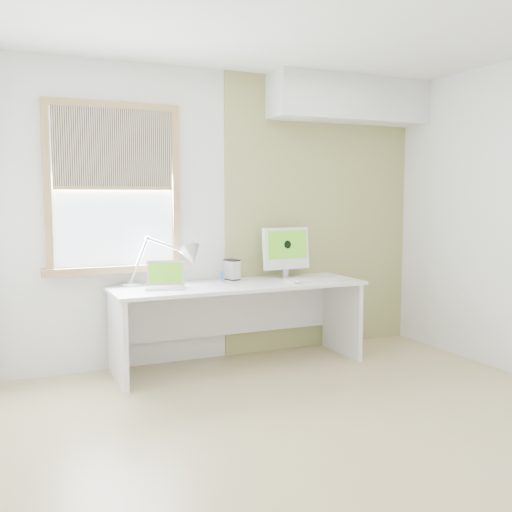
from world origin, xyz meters
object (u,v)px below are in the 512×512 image
desk (236,305)px  desk_lamp (180,259)px  laptop (165,281)px  imac (286,250)px  external_drive (232,270)px

desk → desk_lamp: 0.64m
desk_lamp → laptop: size_ratio=1.93×
laptop → desk_lamp: bearing=38.5°
desk → imac: imac is taller
desk → external_drive: bearing=80.3°
desk_lamp → imac: (1.04, 0.04, 0.04)m
desk → desk_lamp: desk_lamp is taller
desk → laptop: 0.69m
desk_lamp → external_drive: size_ratio=3.84×
imac → external_drive: bearing=175.9°
desk_lamp → external_drive: (0.51, 0.08, -0.13)m
external_drive → imac: 0.55m
laptop → imac: imac is taller
desk_lamp → imac: bearing=2.2°
desk_lamp → desk: bearing=-10.7°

